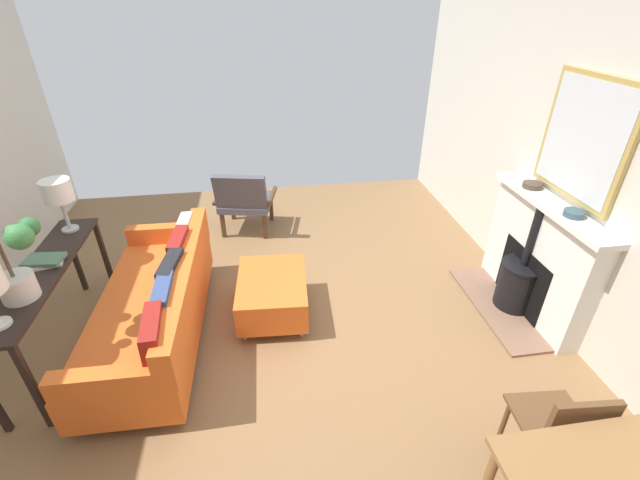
# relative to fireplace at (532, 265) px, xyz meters

# --- Properties ---
(ground_plane) EXTENTS (5.26, 6.20, 0.01)m
(ground_plane) POSITION_rel_fireplace_xyz_m (2.44, -0.06, -0.48)
(ground_plane) COLOR olive
(wall_left) EXTENTS (0.12, 6.20, 2.82)m
(wall_left) POSITION_rel_fireplace_xyz_m (-0.19, -0.06, 0.93)
(wall_left) COLOR silver
(wall_left) RESTS_ON ground
(fireplace) EXTENTS (0.57, 1.38, 1.09)m
(fireplace) POSITION_rel_fireplace_xyz_m (0.00, 0.00, 0.00)
(fireplace) COLOR brown
(fireplace) RESTS_ON ground
(mirror_over_mantel) EXTENTS (0.04, 0.88, 0.94)m
(mirror_over_mantel) POSITION_rel_fireplace_xyz_m (-0.10, 0.00, 1.15)
(mirror_over_mantel) COLOR tan
(mantel_bowl_near) EXTENTS (0.16, 0.16, 0.05)m
(mantel_bowl_near) POSITION_rel_fireplace_xyz_m (-0.01, -0.31, 0.64)
(mantel_bowl_near) COLOR #47382D
(mantel_bowl_near) RESTS_ON fireplace
(mantel_bowl_far) EXTENTS (0.15, 0.15, 0.05)m
(mantel_bowl_far) POSITION_rel_fireplace_xyz_m (-0.01, 0.25, 0.65)
(mantel_bowl_far) COLOR #334C56
(mantel_bowl_far) RESTS_ON fireplace
(sofa) EXTENTS (0.85, 2.01, 0.79)m
(sofa) POSITION_rel_fireplace_xyz_m (3.30, -0.09, -0.13)
(sofa) COLOR #B2B2B7
(sofa) RESTS_ON ground
(ottoman) EXTENTS (0.66, 0.84, 0.39)m
(ottoman) POSITION_rel_fireplace_xyz_m (2.34, -0.24, -0.24)
(ottoman) COLOR #B2B2B7
(ottoman) RESTS_ON ground
(armchair_accent) EXTENTS (0.78, 0.72, 0.83)m
(armchair_accent) POSITION_rel_fireplace_xyz_m (2.58, -1.83, -0.02)
(armchair_accent) COLOR #4C3321
(armchair_accent) RESTS_ON ground
(console_table) EXTENTS (0.33, 1.66, 0.78)m
(console_table) POSITION_rel_fireplace_xyz_m (4.07, -0.10, 0.20)
(console_table) COLOR black
(console_table) RESTS_ON ground
(table_lamp_near_end) EXTENTS (0.24, 0.24, 0.47)m
(table_lamp_near_end) POSITION_rel_fireplace_xyz_m (4.07, -0.72, 0.66)
(table_lamp_near_end) COLOR #B2B2B7
(table_lamp_near_end) RESTS_ON console_table
(potted_plant) EXTENTS (0.53, 0.40, 0.66)m
(potted_plant) POSITION_rel_fireplace_xyz_m (4.05, 0.24, 0.66)
(potted_plant) COLOR silver
(potted_plant) RESTS_ON console_table
(book_stack) EXTENTS (0.29, 0.25, 0.05)m
(book_stack) POSITION_rel_fireplace_xyz_m (4.07, -0.18, 0.33)
(book_stack) COLOR beige
(book_stack) RESTS_ON console_table
(dining_chair_near_fireplace) EXTENTS (0.43, 0.43, 0.82)m
(dining_chair_near_fireplace) POSITION_rel_fireplace_xyz_m (0.81, 1.55, 0.02)
(dining_chair_near_fireplace) COLOR brown
(dining_chair_near_fireplace) RESTS_ON ground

